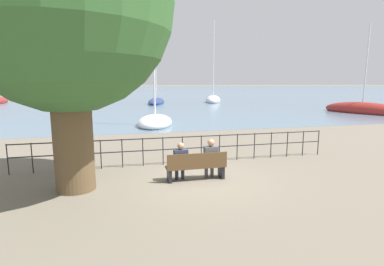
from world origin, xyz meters
TOP-DOWN VIEW (x-y plane):
  - ground_plane at (0.00, 0.00)m, footprint 1000.00×1000.00m
  - harbor_water at (0.00, 159.26)m, footprint 600.00×300.00m
  - shade_tree at (-3.57, -0.03)m, footprint 5.79×5.79m
  - park_bench at (0.00, -0.06)m, footprint 1.90×0.45m
  - seated_person_left at (-0.49, 0.01)m, footprint 0.43×0.35m
  - seated_person_right at (0.49, 0.01)m, footprint 0.44×0.35m
  - promenade_railing at (-0.00, 1.99)m, footprint 11.90×0.04m
  - sailboat_0 at (21.83, 16.39)m, footprint 4.69×8.42m
  - sailboat_1 at (12.63, 36.98)m, footprint 4.41×6.88m
  - sailboat_2 at (3.45, 36.31)m, footprint 4.22×8.97m
  - sailboat_4 at (0.30, 12.76)m, footprint 3.46×5.45m
  - harbor_lighthouse at (-15.31, 109.05)m, footprint 6.09×6.09m

SIDE VIEW (x-z plane):
  - ground_plane at x=0.00m, z-range 0.00..0.00m
  - harbor_water at x=0.00m, z-range 0.00..0.01m
  - sailboat_4 at x=0.30m, z-range -4.53..5.09m
  - sailboat_2 at x=3.45m, z-range -4.68..5.24m
  - sailboat_0 at x=21.83m, z-range -4.33..5.03m
  - sailboat_1 at x=12.63m, z-range -6.16..6.92m
  - park_bench at x=0.00m, z-range -0.01..0.89m
  - seated_person_left at x=-0.49m, z-range 0.06..1.28m
  - promenade_railing at x=0.00m, z-range 0.17..1.22m
  - seated_person_right at x=0.49m, z-range 0.06..1.35m
  - shade_tree at x=-3.57m, z-range 1.04..9.03m
  - harbor_lighthouse at x=-15.31m, z-range -0.96..26.50m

